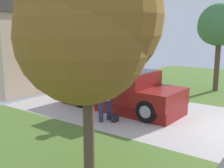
{
  "coord_description": "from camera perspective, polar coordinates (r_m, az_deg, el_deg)",
  "views": [
    {
      "loc": [
        -9.05,
        -1.51,
        3.12
      ],
      "look_at": [
        -0.86,
        4.48,
        1.16
      ],
      "focal_mm": 43.92,
      "sensor_mm": 36.0,
      "label": 1
    }
  ],
  "objects": [
    {
      "name": "neighbor_tree",
      "position": [
        15.44,
        21.22,
        11.2
      ],
      "size": [
        2.43,
        2.2,
        4.56
      ],
      "color": "brown",
      "rests_on": "ground"
    },
    {
      "name": "wheeled_trash_bin",
      "position": [
        15.77,
        -1.85,
        1.75
      ],
      "size": [
        0.6,
        0.72,
        1.14
      ],
      "color": "navy",
      "rests_on": "ground"
    },
    {
      "name": "person_with_hat",
      "position": [
        9.59,
        -1.48,
        -2.79
      ],
      "size": [
        0.52,
        0.42,
        1.55
      ],
      "rotation": [
        0.0,
        0.0,
        -0.22
      ],
      "color": "navy",
      "rests_on": "ground"
    },
    {
      "name": "front_yard_tree",
      "position": [
        5.65,
        -4.74,
        12.41
      ],
      "size": [
        3.12,
        3.01,
        4.93
      ],
      "color": "brown",
      "rests_on": "ground"
    },
    {
      "name": "handbag",
      "position": [
        9.66,
        0.61,
        -6.99
      ],
      "size": [
        0.29,
        0.14,
        0.44
      ],
      "color": "#232328",
      "rests_on": "ground"
    },
    {
      "name": "pickup_truck",
      "position": [
        10.96,
        3.22,
        -1.77
      ],
      "size": [
        2.14,
        5.14,
        1.6
      ],
      "rotation": [
        0.0,
        0.0,
        3.11
      ],
      "color": "maroon",
      "rests_on": "ground"
    },
    {
      "name": "house_with_garage",
      "position": [
        18.3,
        -14.84,
        8.64
      ],
      "size": [
        9.95,
        6.98,
        4.96
      ],
      "color": "#CFB090",
      "rests_on": "ground"
    }
  ]
}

